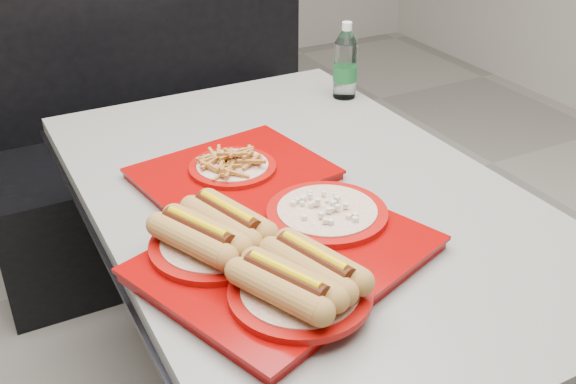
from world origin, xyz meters
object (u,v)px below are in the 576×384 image
diner_table (302,250)px  water_bottle (345,65)px  booth_bench (162,145)px  tray_near (278,250)px  tray_far (233,169)px

diner_table → water_bottle: water_bottle is taller
booth_bench → tray_near: 1.40m
diner_table → booth_bench: booth_bench is taller
diner_table → water_bottle: size_ratio=6.27×
tray_far → water_bottle: size_ratio=2.05×
diner_table → tray_near: (-0.19, -0.24, 0.21)m
tray_far → tray_near: bearing=-100.6°
booth_bench → tray_near: booth_bench is taller
diner_table → water_bottle: 0.65m
booth_bench → tray_far: size_ratio=2.91×
booth_bench → tray_far: bearing=-96.9°
diner_table → tray_far: tray_far is taller
diner_table → booth_bench: size_ratio=1.05×
booth_bench → water_bottle: booth_bench is taller
tray_far → diner_table: bearing=-47.4°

